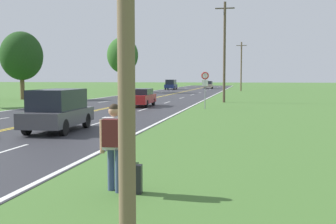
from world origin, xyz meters
The scene contains 11 objects.
hitchhiker_person centered at (8.06, 3.74, 1.12)m, with size 0.62×0.44×1.82m.
suitcase centered at (8.45, 3.71, 0.30)m, with size 0.40×0.22×0.64m.
traffic_sign centered at (7.48, 27.28, 2.12)m, with size 0.60×0.10×2.80m.
utility_pole_midground centered at (8.41, 35.79, 4.86)m, with size 1.80×0.24×9.41m.
utility_pole_far centered at (9.31, 70.49, 4.41)m, with size 1.80×0.24×8.52m.
tree_left_verge centered at (-8.76, 59.19, 5.83)m, with size 4.85×4.85×8.65m.
tree_mid_treeline centered at (-13.28, 37.17, 4.66)m, with size 4.51×4.51×7.27m.
car_dark_grey_suv_approaching centered at (2.54, 12.71, 0.96)m, with size 2.02×4.52×1.84m.
car_red_sedan_mid_near centered at (2.07, 28.79, 0.76)m, with size 1.93×4.63×1.45m.
car_dark_blue_van_mid_far centered at (-4.33, 76.65, 1.01)m, with size 1.92×4.33×1.96m.
car_champagne_suv_receding centered at (2.19, 85.73, 0.86)m, with size 1.83×4.42×1.62m.
Camera 1 is at (10.76, -4.42, 2.36)m, focal length 45.00 mm.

